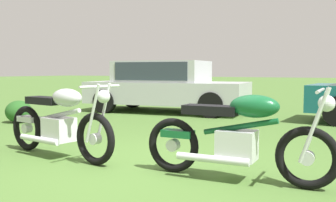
# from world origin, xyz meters

# --- Properties ---
(ground_plane) EXTENTS (120.00, 120.00, 0.00)m
(ground_plane) POSITION_xyz_m (0.00, 0.00, 0.00)
(ground_plane) COLOR #476B2D
(motorcycle_silver) EXTENTS (2.12, 0.64, 1.02)m
(motorcycle_silver) POSITION_xyz_m (-1.24, -0.12, 0.48)
(motorcycle_silver) COLOR black
(motorcycle_silver) RESTS_ON ground
(motorcycle_green) EXTENTS (2.10, 0.64, 1.02)m
(motorcycle_green) POSITION_xyz_m (1.22, 0.04, 0.48)
(motorcycle_green) COLOR black
(motorcycle_green) RESTS_ON ground
(car_silver) EXTENTS (4.65, 2.47, 1.43)m
(car_silver) POSITION_xyz_m (-2.93, 5.52, 0.80)
(car_silver) COLOR #B2B5BA
(car_silver) RESTS_ON ground
(shrub_low) EXTENTS (0.57, 0.58, 0.50)m
(shrub_low) POSITION_xyz_m (-4.63, 1.93, 0.25)
(shrub_low) COLOR #23541E
(shrub_low) RESTS_ON ground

